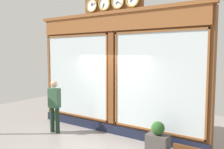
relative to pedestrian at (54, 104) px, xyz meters
name	(u,v)px	position (x,y,z in m)	size (l,w,h in m)	color
shop_facade	(114,72)	(-1.58, -1.09, 1.02)	(6.07, 0.42, 4.39)	brown
pedestrian	(54,104)	(0.00, 0.00, 0.00)	(0.40, 0.29, 1.69)	#1C2F21
planter_box	(158,144)	(-3.40, -0.37, -0.69)	(0.56, 0.36, 0.49)	#4C4742
planter_shrub	(158,128)	(-3.40, -0.37, -0.27)	(0.34, 0.34, 0.34)	#285623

